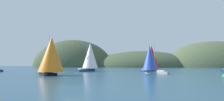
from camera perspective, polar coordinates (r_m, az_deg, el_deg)
The scene contains 8 objects.
ground_plane at distance 21.86m, azimuth -11.81°, elevation -11.11°, with size 360.00×360.00×0.00m, color navy.
headland_right at distance 163.65m, azimuth 28.66°, elevation -4.53°, with size 76.46×44.00×40.02m, color #4C5B3D.
headland_left at distance 167.49m, azimuth -12.11°, elevation -4.91°, with size 71.05×44.00×47.28m, color #425138.
headland_center at distance 155.20m, azimuth 8.96°, elevation -5.03°, with size 84.50×44.00×26.23m, color #425138.
sailboat_blue_spinnaker at distance 52.99m, azimuth 11.58°, elevation -2.46°, with size 7.84×6.06×8.52m.
sailboat_white_mainsail at distance 68.85m, azimuth -6.75°, elevation -1.78°, with size 7.66×10.33×10.61m.
sailboat_red_spinnaker at distance 70.07m, azimuth 11.92°, elevation -2.07°, with size 8.02×9.07×10.68m.
sailboat_orange_sail at distance 46.11m, azimuth -18.07°, elevation -1.30°, with size 9.43×9.46×9.55m.
Camera 1 is at (8.03, -20.15, 2.71)m, focal length 29.98 mm.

